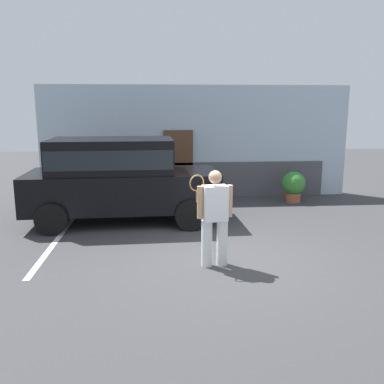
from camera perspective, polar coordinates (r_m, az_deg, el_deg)
ground_plane at (r=7.85m, az=4.36°, el=-9.25°), size 40.00×40.00×0.00m
parking_stripe_0 at (r=9.43m, az=-18.02°, el=-6.16°), size 0.12×4.40×0.01m
house_frontage at (r=13.05m, az=0.55°, el=6.49°), size 9.58×0.40×3.46m
parked_suv at (r=10.26m, az=-10.05°, el=2.20°), size 4.66×2.28×2.05m
tennis_player_man at (r=7.29m, az=3.12°, el=-3.42°), size 0.77×0.32×1.72m
potted_plant_by_porch at (r=12.70m, az=13.79°, el=0.92°), size 0.70×0.70×0.92m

